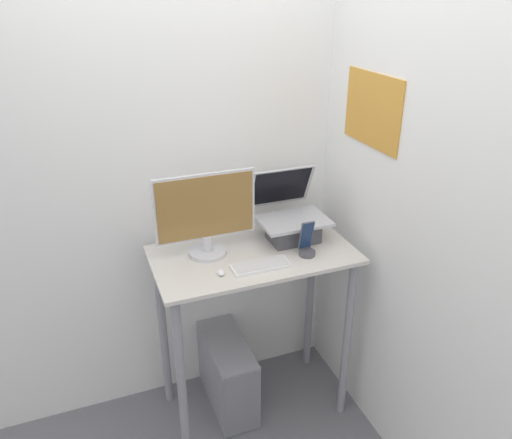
% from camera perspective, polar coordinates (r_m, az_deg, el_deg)
% --- Properties ---
extents(wall_back, '(6.00, 0.05, 2.60)m').
position_cam_1_polar(wall_back, '(2.64, -3.05, 5.39)').
color(wall_back, white).
rests_on(wall_back, ground_plane).
extents(wall_side_right, '(0.06, 6.00, 2.60)m').
position_cam_1_polar(wall_side_right, '(2.37, 15.33, 2.12)').
color(wall_side_right, white).
rests_on(wall_side_right, ground_plane).
extents(desk, '(0.99, 0.54, 1.00)m').
position_cam_1_polar(desk, '(2.57, -0.29, -8.00)').
color(desk, beige).
rests_on(desk, ground_plane).
extents(laptop, '(0.35, 0.35, 0.35)m').
position_cam_1_polar(laptop, '(2.56, 4.05, -0.25)').
color(laptop, '#4C4C51').
rests_on(laptop, desk).
extents(monitor, '(0.49, 0.19, 0.42)m').
position_cam_1_polar(monitor, '(2.37, -5.75, 0.38)').
color(monitor, silver).
rests_on(monitor, desk).
extents(keyboard, '(0.28, 0.11, 0.02)m').
position_cam_1_polar(keyboard, '(2.33, 0.52, -5.29)').
color(keyboard, white).
rests_on(keyboard, desk).
extents(mouse, '(0.03, 0.06, 0.03)m').
position_cam_1_polar(mouse, '(2.28, -4.04, -6.03)').
color(mouse, white).
rests_on(mouse, desk).
extents(cell_phone, '(0.08, 0.08, 0.18)m').
position_cam_1_polar(cell_phone, '(2.43, 5.82, -3.01)').
color(cell_phone, '#4C4C51').
rests_on(cell_phone, desk).
extents(computer_tower, '(0.21, 0.50, 0.42)m').
position_cam_1_polar(computer_tower, '(2.95, -3.25, -17.11)').
color(computer_tower, gray).
rests_on(computer_tower, ground_plane).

